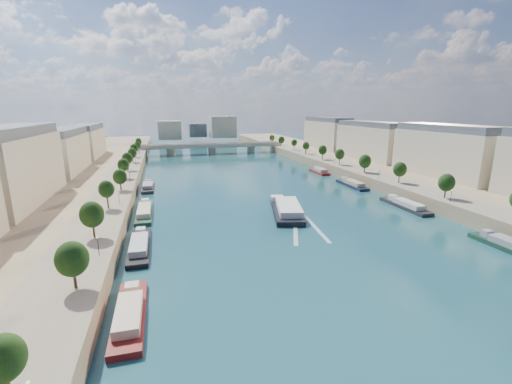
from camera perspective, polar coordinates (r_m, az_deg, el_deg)
ground at (r=152.16m, az=-0.34°, el=0.43°), size 700.00×700.00×0.00m
quay_left at (r=150.47m, az=-27.87°, el=-0.38°), size 44.00×520.00×5.00m
quay_right at (r=183.55m, az=21.94°, el=2.53°), size 44.00×520.00×5.00m
pave_left at (r=147.30m, az=-22.29°, el=0.94°), size 14.00×520.00×0.10m
pave_right at (r=174.48m, az=18.07°, el=3.17°), size 14.00×520.00×0.10m
trees_left at (r=148.00m, az=-21.63°, el=3.21°), size 4.80×268.80×8.26m
trees_right at (r=180.91m, az=15.94°, el=5.42°), size 4.80×268.80×8.26m
lamps_left at (r=136.50m, az=-20.99°, el=1.29°), size 0.36×200.36×4.28m
lamps_right at (r=175.79m, az=16.02°, el=4.29°), size 0.36×200.36×4.28m
buildings_left at (r=162.92m, az=-32.02°, el=5.10°), size 16.00×226.00×23.20m
buildings_right at (r=198.96m, az=23.24°, el=7.29°), size 16.00×226.00×23.20m
skyline at (r=365.44m, az=-8.97°, el=10.42°), size 79.00×42.00×22.00m
bridge at (r=275.81m, az=-7.35°, el=7.42°), size 112.00×12.00×8.15m
tour_barge at (r=119.00m, az=5.08°, el=-2.83°), size 16.40×32.77×4.28m
wake at (r=104.86m, az=8.21°, el=-5.95°), size 13.83×25.95×0.04m
moored_barges_left at (r=96.31m, az=-18.75°, el=-7.88°), size 5.00×154.71×3.60m
moored_barges_right at (r=131.50m, az=25.04°, el=-2.68°), size 5.00×163.91×3.60m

